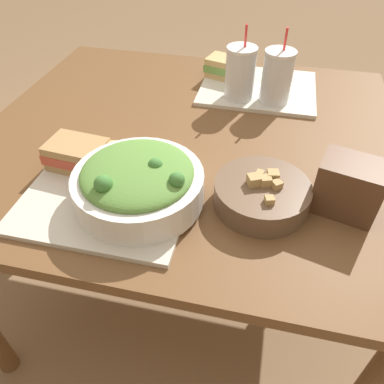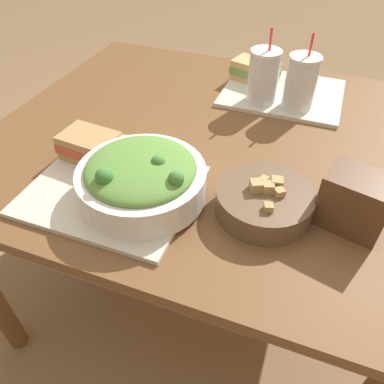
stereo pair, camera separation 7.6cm
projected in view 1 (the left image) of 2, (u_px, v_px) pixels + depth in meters
The scene contains 12 objects.
ground_plane at pixel (190, 281), 1.52m from camera, with size 12.00×12.00×0.00m, color #846647.
dining_table at pixel (189, 158), 1.10m from camera, with size 1.16×1.04×0.71m.
tray_near at pixel (107, 198), 0.83m from camera, with size 0.37×0.31×0.01m.
tray_far at pixel (258, 88), 1.23m from camera, with size 0.37×0.31×0.01m.
salad_bowl at pixel (138, 182), 0.79m from camera, with size 0.28×0.28×0.11m.
soup_bowl at pixel (262, 194), 0.81m from camera, with size 0.21×0.21×0.08m.
sandwich_near at pixel (78, 154), 0.89m from camera, with size 0.15×0.11×0.06m.
baguette_near at pixel (115, 153), 0.90m from camera, with size 0.17×0.09×0.06m.
sandwich_far at pixel (229, 68), 1.25m from camera, with size 0.17×0.12×0.06m.
drink_cup_dark at pixel (240, 75), 1.12m from camera, with size 0.09×0.09×0.22m.
drink_cup_red at pixel (277, 78), 1.10m from camera, with size 0.09×0.09×0.22m.
chip_bag at pixel (349, 187), 0.78m from camera, with size 0.15×0.12×0.12m.
Camera 1 is at (0.21, -0.86, 1.28)m, focal length 35.00 mm.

